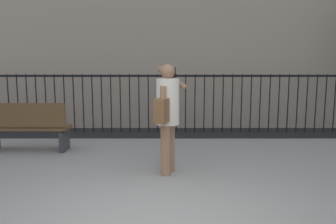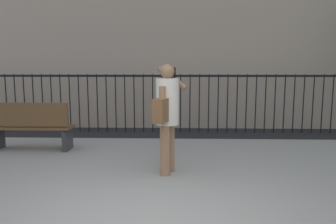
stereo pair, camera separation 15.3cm
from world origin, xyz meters
name	(u,v)px [view 1 (the left image)]	position (x,y,z in m)	size (l,w,h in m)	color
sidewalk	(158,173)	(0.00, 2.20, 0.07)	(28.00, 4.40, 0.15)	gray
iron_fence	(162,95)	(0.00, 5.90, 1.02)	(12.03, 0.04, 1.60)	black
pedestrian_on_phone	(167,111)	(0.14, 1.99, 1.11)	(0.52, 0.71, 1.65)	#936B4C
street_bench	(26,126)	(-2.56, 3.26, 0.65)	(1.60, 0.45, 0.95)	brown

